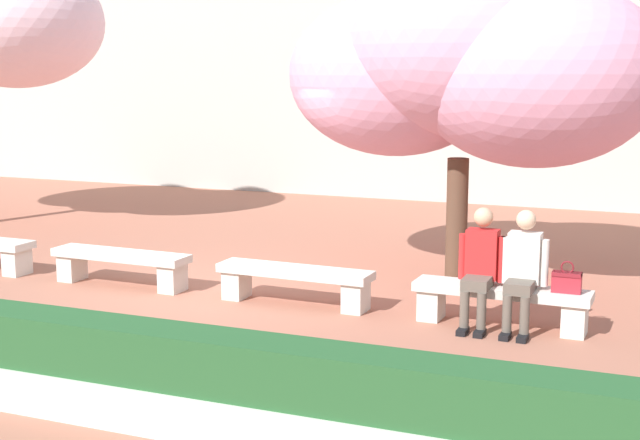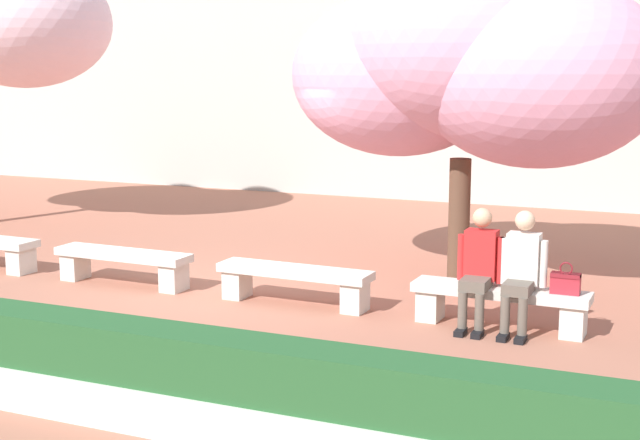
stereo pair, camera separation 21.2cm
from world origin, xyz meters
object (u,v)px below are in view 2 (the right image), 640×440
(stone_bench_center, at_px, (294,279))
(person_seated_right, at_px, (521,267))
(handbag, at_px, (566,282))
(stone_bench_near_west, at_px, (123,261))
(stone_bench_near_east, at_px, (500,300))
(cherry_tree_main, at_px, (470,64))
(person_seated_left, at_px, (479,264))

(stone_bench_center, relative_size, person_seated_right, 1.48)
(stone_bench_center, height_order, handbag, handbag)
(stone_bench_near_west, relative_size, stone_bench_near_east, 1.00)
(stone_bench_center, height_order, cherry_tree_main, cherry_tree_main)
(handbag, relative_size, cherry_tree_main, 0.07)
(person_seated_left, xyz_separation_m, handbag, (0.90, 0.04, -0.12))
(stone_bench_near_east, height_order, person_seated_left, person_seated_left)
(person_seated_left, height_order, person_seated_right, same)
(stone_bench_center, distance_m, person_seated_left, 2.25)
(stone_bench_near_east, height_order, person_seated_right, person_seated_right)
(stone_bench_near_west, distance_m, stone_bench_center, 2.44)
(stone_bench_near_east, distance_m, person_seated_right, 0.46)
(stone_bench_near_west, height_order, stone_bench_center, same)
(person_seated_left, xyz_separation_m, cherry_tree_main, (-0.69, 2.12, 2.11))
(stone_bench_near_east, xyz_separation_m, cherry_tree_main, (-0.92, 2.07, 2.50))
(stone_bench_center, distance_m, stone_bench_near_east, 2.44)
(person_seated_right, relative_size, handbag, 3.81)
(stone_bench_near_west, bearing_deg, stone_bench_near_east, 0.00)
(stone_bench_near_west, height_order, cherry_tree_main, cherry_tree_main)
(stone_bench_near_east, xyz_separation_m, handbag, (0.68, -0.01, 0.27))
(stone_bench_near_east, height_order, handbag, handbag)
(person_seated_right, height_order, handbag, person_seated_right)
(stone_bench_near_west, relative_size, stone_bench_center, 1.00)
(handbag, height_order, cherry_tree_main, cherry_tree_main)
(person_seated_left, xyz_separation_m, person_seated_right, (0.45, 0.00, 0.00))
(stone_bench_center, xyz_separation_m, person_seated_left, (2.21, -0.05, 0.39))
(stone_bench_near_west, distance_m, handbag, 5.56)
(stone_bench_center, xyz_separation_m, handbag, (3.11, -0.01, 0.27))
(person_seated_left, height_order, cherry_tree_main, cherry_tree_main)
(stone_bench_center, bearing_deg, stone_bench_near_east, 0.00)
(stone_bench_center, height_order, person_seated_right, person_seated_right)
(stone_bench_near_east, distance_m, handbag, 0.73)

